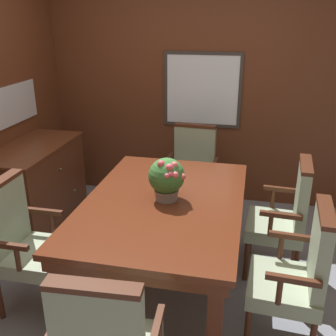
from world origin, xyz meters
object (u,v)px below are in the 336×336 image
Objects in this scene: dining_table at (164,211)px; chair_left_near at (23,240)px; chair_head_far at (192,170)px; chair_right_near at (298,272)px; chair_right_far at (285,214)px; potted_plant at (167,178)px; sideboard_cabinet at (38,189)px.

dining_table is 1.72× the size of chair_left_near.
dining_table is 1.72× the size of chair_head_far.
chair_right_far is (-0.03, 0.79, 0.00)m from chair_right_near.
potted_plant is at bearing -86.24° from chair_head_far.
dining_table is 1.72× the size of chair_right_far.
chair_right_near is 0.79m from chair_right_far.
potted_plant is at bearing 35.54° from dining_table.
chair_right_far is 1.07m from potted_plant.
chair_left_near is 1.92m from chair_right_near.
chair_right_near reaches higher than dining_table.
dining_table is at bearing -66.61° from chair_left_near.
dining_table is at bearing -144.46° from potted_plant.
chair_left_near is at bearing -65.11° from sideboard_cabinet.
dining_table is at bearing -63.40° from chair_right_far.
chair_left_near is 1.91m from chair_head_far.
dining_table is 1.57m from sideboard_cabinet.
sideboard_cabinet is at bearing 157.06° from dining_table.
dining_table is 1.05m from chair_right_near.
dining_table is 0.27m from potted_plant.
chair_right_near is 1.10m from potted_plant.
chair_left_near and chair_right_far have the same top height.
chair_left_near is at bearing -85.63° from chair_right_near.
chair_right_far is 1.22m from chair_head_far.
sideboard_cabinet is (-1.45, 0.59, -0.50)m from potted_plant.
chair_left_near is 1.14m from potted_plant.
chair_left_near is at bearing -116.92° from chair_head_far.
potted_plant is at bearing -63.70° from chair_right_far.
sideboard_cabinet is at bearing -109.04° from chair_right_near.
chair_head_far is (-0.94, 1.61, 0.00)m from chair_right_near.
chair_right_near is (1.92, 0.03, 0.00)m from chair_left_near.
chair_head_far is at bearing 88.71° from dining_table.
chair_head_far is at bearing -128.46° from chair_right_far.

